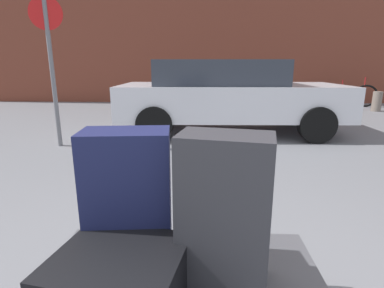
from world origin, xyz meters
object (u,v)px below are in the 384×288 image
Objects in this scene: parked_car at (228,95)px; bollard_kerb_far at (377,101)px; no_parking_sign at (51,57)px; bicycle_leaning at (348,95)px; suitcase_charcoal_stacked_top at (224,211)px; suitcase_navy_rear_left at (128,197)px; suitcase_black_center at (119,278)px; bollard_kerb_near at (278,101)px; bollard_kerb_mid at (332,101)px.

bollard_kerb_far is at bearing 33.89° from parked_car.
bicycle_leaning is at bearing 37.16° from no_parking_sign.
suitcase_navy_rear_left is at bearing 173.47° from suitcase_charcoal_stacked_top.
no_parking_sign is at bearing 129.82° from suitcase_black_center.
suitcase_navy_rear_left is 0.29× the size of no_parking_sign.
bollard_kerb_far is 8.75m from no_parking_sign.
no_parking_sign is (-7.52, -4.32, 1.16)m from bollard_kerb_far.
bollard_kerb_near is (1.73, 3.11, -0.47)m from parked_car.
no_parking_sign reaches higher than suitcase_charcoal_stacked_top.
suitcase_black_center is at bearing -123.84° from bollard_kerb_far.
suitcase_charcoal_stacked_top is 1.21× the size of bollard_kerb_mid.
no_parking_sign reaches higher than bicycle_leaning.
parked_car is 7.51× the size of bollard_kerb_far.
suitcase_charcoal_stacked_top is 0.53m from suitcase_black_center.
bollard_kerb_mid is (4.12, 8.10, -0.16)m from suitcase_black_center.
bollard_kerb_far is (5.46, 7.79, -0.39)m from suitcase_navy_rear_left.
suitcase_charcoal_stacked_top reaches higher than suitcase_black_center.
suitcase_black_center is at bearing -90.44° from suitcase_navy_rear_left.
suitcase_charcoal_stacked_top is 4.49m from no_parking_sign.
suitcase_black_center is 0.12× the size of parked_car.
suitcase_navy_rear_left reaches higher than bicycle_leaning.
bollard_kerb_mid is at bearing 56.47° from suitcase_navy_rear_left.
bollard_kerb_mid is (-0.96, -1.12, -0.08)m from bicycle_leaning.
bollard_kerb_near is at bearing 83.55° from suitcase_black_center.
suitcase_navy_rear_left is 4.11m from no_parking_sign.
suitcase_navy_rear_left is 9.52m from bollard_kerb_far.
bollard_kerb_near is at bearing -156.25° from bicycle_leaning.
bollard_kerb_far is at bearing 0.00° from bollard_kerb_near.
parked_car reaches higher than bollard_kerb_far.
bollard_kerb_mid is at bearing -130.57° from bicycle_leaning.
suitcase_black_center is (0.03, -0.31, -0.23)m from suitcase_navy_rear_left.
suitcase_navy_rear_left reaches higher than bollard_kerb_mid.
suitcase_charcoal_stacked_top is at bearing -114.87° from bollard_kerb_mid.
suitcase_black_center is at bearing -61.08° from no_parking_sign.
bicycle_leaning reaches higher than suitcase_black_center.
no_parking_sign is at bearing 136.50° from suitcase_charcoal_stacked_top.
bollard_kerb_near is at bearing 43.03° from no_parking_sign.
suitcase_navy_rear_left is 1.30× the size of suitcase_black_center.
suitcase_black_center is 0.22× the size of no_parking_sign.
bollard_kerb_near is (2.09, 7.94, -0.40)m from suitcase_charcoal_stacked_top.
bollard_kerb_near reaches higher than suitcase_black_center.
bollard_kerb_far is at bearing 67.06° from suitcase_black_center.
bollard_kerb_mid is 0.25× the size of no_parking_sign.
bicycle_leaning is 9.07m from no_parking_sign.
suitcase_charcoal_stacked_top is 10.19m from bicycle_leaning.
no_parking_sign reaches higher than bollard_kerb_mid.
parked_car is 3.21m from no_parking_sign.
bollard_kerb_far reaches higher than suitcase_black_center.
parked_car is at bearing -119.07° from bollard_kerb_near.
bollard_kerb_mid is (4.15, 7.79, -0.39)m from suitcase_navy_rear_left.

